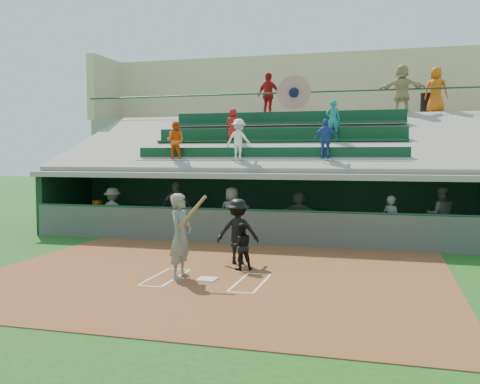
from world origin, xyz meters
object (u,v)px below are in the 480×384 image
(trash_bin, at_px, (428,104))
(batter_at_plate, at_px, (181,236))
(catcher, at_px, (241,246))
(water_cooler, at_px, (97,205))
(home_plate, at_px, (207,279))
(white_table, at_px, (98,220))

(trash_bin, bearing_deg, batter_at_plate, -115.93)
(batter_at_plate, height_order, catcher, batter_at_plate)
(water_cooler, distance_m, trash_bin, 14.36)
(batter_at_plate, bearing_deg, trash_bin, 64.07)
(home_plate, height_order, water_cooler, water_cooler)
(catcher, height_order, white_table, catcher)
(white_table, xyz_separation_m, water_cooler, (-0.02, 0.02, 0.56))
(catcher, relative_size, white_table, 1.37)
(batter_at_plate, bearing_deg, water_cooler, 132.39)
(home_plate, relative_size, trash_bin, 0.47)
(water_cooler, bearing_deg, trash_bin, 27.95)
(home_plate, relative_size, white_table, 0.50)
(batter_at_plate, height_order, trash_bin, trash_bin)
(home_plate, bearing_deg, white_table, 135.27)
(catcher, distance_m, water_cooler, 8.74)
(batter_at_plate, bearing_deg, white_table, 132.39)
(home_plate, bearing_deg, batter_at_plate, 178.28)
(water_cooler, bearing_deg, white_table, -48.12)
(batter_at_plate, height_order, white_table, batter_at_plate)
(white_table, distance_m, trash_bin, 14.52)
(batter_at_plate, relative_size, catcher, 1.68)
(batter_at_plate, xyz_separation_m, water_cooler, (-5.89, 6.45, -0.04))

